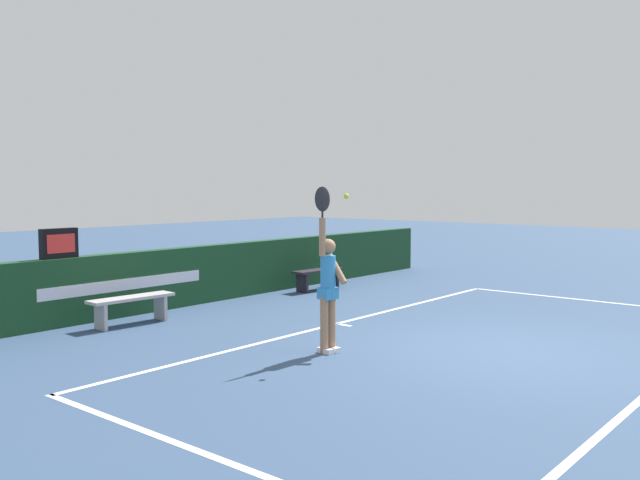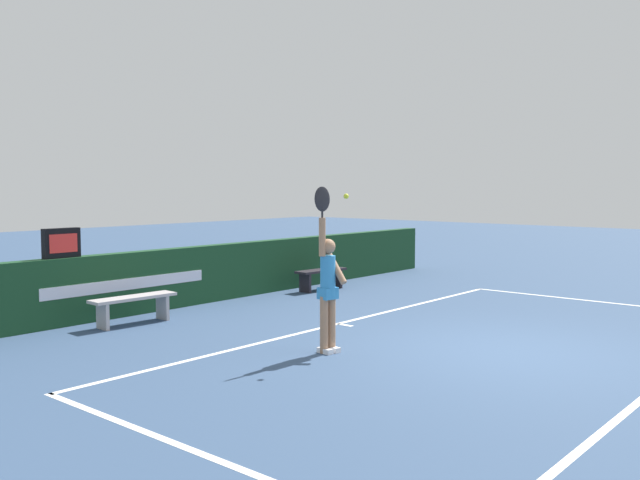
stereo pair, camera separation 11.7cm
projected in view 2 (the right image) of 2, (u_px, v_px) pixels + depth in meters
ground_plane at (504, 352)px, 9.42m from camera, size 60.00×60.00×0.00m
court_lines at (473, 346)px, 9.72m from camera, size 10.21×5.11×0.00m
back_wall at (207, 274)px, 13.44m from camera, size 14.81×0.27×1.12m
speed_display at (61, 243)px, 11.07m from camera, size 0.62×0.14×0.49m
tennis_player at (328, 285)px, 9.31m from camera, size 0.42×0.38×2.30m
tennis_ball at (346, 196)px, 9.10m from camera, size 0.07×0.07×0.07m
courtside_bench_near at (134, 303)px, 11.27m from camera, size 1.49×0.43×0.47m
courtside_bench_far at (321, 275)px, 15.00m from camera, size 1.31×0.45×0.46m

